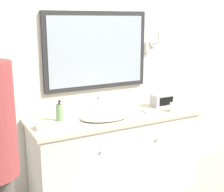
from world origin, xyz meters
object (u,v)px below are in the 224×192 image
object	(u,v)px
sink_basin	(106,116)
appliance_box	(163,100)
soap_bottle	(59,112)
picture_frame	(175,107)

from	to	relation	value
sink_basin	appliance_box	size ratio (longest dim) A/B	2.07
soap_bottle	appliance_box	bearing A→B (deg)	-1.77
sink_basin	appliance_box	xyz separation A→B (m)	(0.74, 0.08, 0.05)
appliance_box	picture_frame	distance (m)	0.23
sink_basin	picture_frame	xyz separation A→B (m)	(0.72, -0.14, 0.03)
soap_bottle	appliance_box	size ratio (longest dim) A/B	0.80
sink_basin	soap_bottle	distance (m)	0.44
soap_bottle	picture_frame	world-z (taller)	soap_bottle
picture_frame	sink_basin	bearing A→B (deg)	168.77
sink_basin	appliance_box	world-z (taller)	sink_basin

